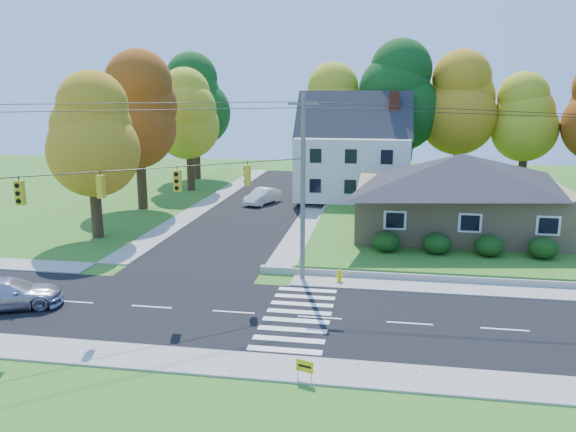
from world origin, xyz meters
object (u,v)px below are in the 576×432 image
object	(u,v)px
ranch_house	(460,192)
white_car	(262,196)
silver_sedan	(8,293)
fire_hydrant	(339,276)

from	to	relation	value
ranch_house	white_car	xyz separation A→B (m)	(-16.05, 9.66, -2.53)
silver_sedan	white_car	world-z (taller)	silver_sedan
ranch_house	white_car	distance (m)	18.91
silver_sedan	white_car	xyz separation A→B (m)	(6.54, 26.87, -0.00)
ranch_house	silver_sedan	size ratio (longest dim) A/B	2.96
white_car	fire_hydrant	distance (m)	22.38
silver_sedan	white_car	size ratio (longest dim) A/B	1.14
ranch_house	silver_sedan	bearing A→B (deg)	-142.70
fire_hydrant	silver_sedan	bearing A→B (deg)	-157.70
white_car	fire_hydrant	bearing A→B (deg)	-46.86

